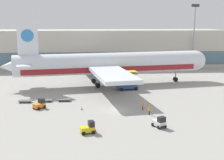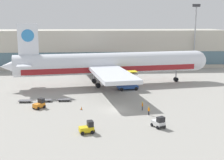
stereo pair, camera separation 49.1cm
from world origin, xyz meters
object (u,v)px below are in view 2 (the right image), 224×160
baggage_tug_mid (87,128)px  baggage_dolly_second (45,100)px  baggage_tug_far (159,123)px  baggage_dolly_lead (25,101)px  traffic_cone_near (81,108)px  ground_crew_near (149,110)px  airplane_main (108,64)px  light_mast (195,32)px  ground_crew_far (142,105)px  scissor_lift_loader (127,83)px  baggage_tug_foreground (40,104)px  baggage_dolly_third (64,99)px

baggage_tug_mid → baggage_dolly_second: bearing=101.4°
baggage_tug_far → baggage_dolly_lead: 31.68m
baggage_dolly_lead → traffic_cone_near: 14.19m
baggage_dolly_lead → baggage_dolly_second: size_ratio=1.00×
baggage_tug_mid → ground_crew_near: 14.65m
baggage_dolly_lead → ground_crew_near: 27.86m
airplane_main → baggage_tug_far: airplane_main is taller
baggage_dolly_second → light_mast: bearing=43.2°
airplane_main → baggage_tug_far: 36.51m
airplane_main → baggage_dolly_second: 23.38m
baggage_dolly_second → ground_crew_far: size_ratio=2.12×
ground_crew_near → airplane_main: bearing=-4.3°
light_mast → traffic_cone_near: size_ratio=31.25×
scissor_lift_loader → ground_crew_far: (0.67, -18.98, -0.84)m
baggage_dolly_second → ground_crew_near: bearing=-27.2°
baggage_tug_foreground → airplane_main: bearing=6.1°
baggage_tug_far → ground_crew_near: size_ratio=1.67×
baggage_dolly_third → baggage_dolly_lead: bearing=-175.7°
baggage_dolly_second → traffic_cone_near: traffic_cone_near is taller
airplane_main → baggage_dolly_lead: (-19.42, -17.29, -5.45)m
light_mast → traffic_cone_near: (-40.44, -50.45, -13.17)m
light_mast → ground_crew_far: (-28.14, -51.78, -12.51)m
light_mast → baggage_tug_mid: 75.92m
scissor_lift_loader → ground_crew_far: bearing=-96.6°
baggage_tug_foreground → baggage_dolly_lead: (-3.88, 4.97, -0.49)m
baggage_dolly_second → ground_crew_near: (21.10, -11.51, 0.59)m
light_mast → airplane_main: size_ratio=0.40×
scissor_lift_loader → baggage_dolly_lead: 26.53m
baggage_dolly_lead → baggage_dolly_third: (8.51, 0.44, 0.00)m
baggage_tug_far → ground_crew_near: (-0.37, 7.05, 0.10)m
traffic_cone_near → baggage_tug_mid: bearing=-84.6°
baggage_tug_foreground → baggage_tug_mid: same height
light_mast → baggage_dolly_third: size_ratio=6.29×
scissor_lift_loader → traffic_cone_near: 21.19m
baggage_tug_foreground → ground_crew_far: (20.92, -3.07, 0.16)m
airplane_main → baggage_tug_mid: 38.08m
light_mast → baggage_dolly_third: (-44.43, -43.31, -13.15)m
baggage_tug_foreground → baggage_dolly_second: bearing=35.5°
scissor_lift_loader → baggage_dolly_third: scissor_lift_loader is taller
baggage_dolly_third → traffic_cone_near: bearing=-59.4°
light_mast → scissor_lift_loader: light_mast is taller
baggage_tug_far → traffic_cone_near: size_ratio=3.74×
baggage_tug_far → ground_crew_far: 10.32m
scissor_lift_loader → baggage_dolly_lead: scissor_lift_loader is taller
airplane_main → scissor_lift_loader: (4.70, -6.35, -3.96)m
airplane_main → baggage_dolly_lead: airplane_main is taller
baggage_dolly_second → ground_crew_near: size_ratio=2.22×
baggage_tug_mid → ground_crew_near: size_ratio=1.61×
baggage_tug_far → baggage_dolly_lead: size_ratio=0.75×
traffic_cone_near → baggage_dolly_second: bearing=139.4°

